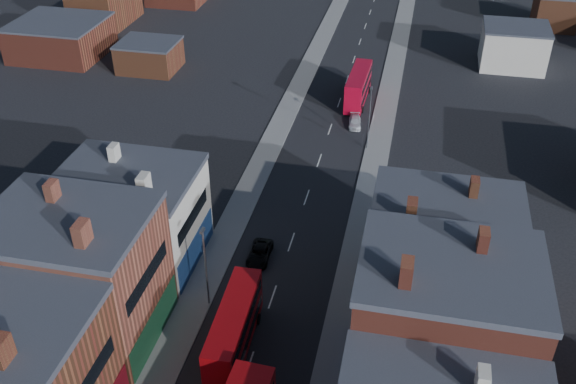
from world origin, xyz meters
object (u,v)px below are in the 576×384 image
at_px(bus_2, 358,86).
at_px(car_2, 259,253).
at_px(car_3, 355,122).
at_px(bus_0, 234,329).

xyz_separation_m(bus_2, car_2, (-4.86, -35.89, -1.76)).
relative_size(bus_2, car_2, 2.37).
distance_m(car_2, car_3, 29.22).
bearing_deg(car_3, car_2, -107.56).
height_order(bus_2, car_3, bus_2).
distance_m(bus_0, bus_2, 47.56).
relative_size(bus_2, car_3, 2.69).
relative_size(bus_0, bus_2, 1.00).
xyz_separation_m(car_2, car_3, (5.41, 28.71, -0.05)).
relative_size(car_2, car_3, 1.14).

